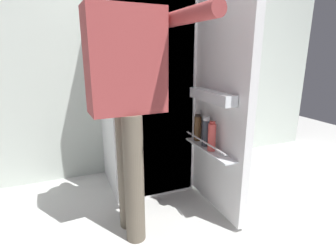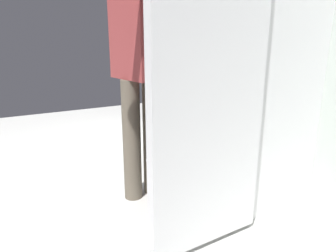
# 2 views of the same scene
# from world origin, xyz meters

# --- Properties ---
(ground_plane) EXTENTS (6.94, 6.94, 0.00)m
(ground_plane) POSITION_xyz_m (0.00, 0.00, 0.00)
(ground_plane) COLOR silver
(kitchen_wall) EXTENTS (4.40, 0.10, 2.44)m
(kitchen_wall) POSITION_xyz_m (0.00, 0.93, 1.22)
(kitchen_wall) COLOR beige
(kitchen_wall) RESTS_ON ground_plane
(refrigerator) EXTENTS (0.72, 1.27, 1.66)m
(refrigerator) POSITION_xyz_m (0.03, 0.50, 0.83)
(refrigerator) COLOR white
(refrigerator) RESTS_ON ground_plane
(person) EXTENTS (0.56, 0.72, 1.63)m
(person) POSITION_xyz_m (-0.29, -0.10, 0.97)
(person) COLOR #665B4C
(person) RESTS_ON ground_plane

